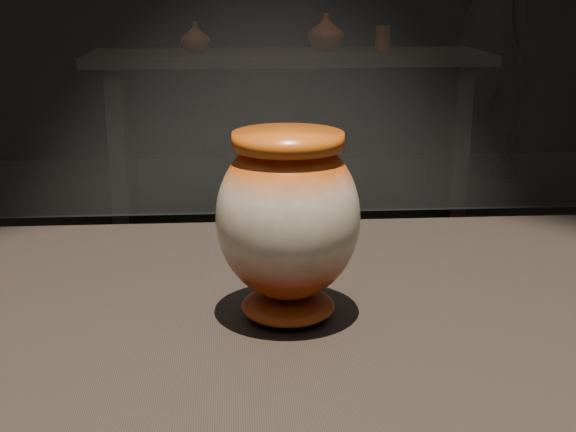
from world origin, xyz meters
name	(u,v)px	position (x,y,z in m)	size (l,w,h in m)	color
main_vase	(288,219)	(0.11, 0.04, 1.01)	(0.20, 0.20, 0.20)	maroon
back_shelf	(288,104)	(0.35, 3.33, 0.64)	(2.00, 0.60, 0.90)	black
back_vase_left	(195,37)	(-0.12, 3.32, 0.98)	(0.14, 0.14, 0.15)	#9C4A16
back_vase_mid	(326,32)	(0.54, 3.37, 0.99)	(0.18, 0.18, 0.19)	maroon
back_vase_right	(383,39)	(0.83, 3.35, 0.96)	(0.08, 0.08, 0.13)	#9C4A16
visitor	(488,37)	(1.67, 4.26, 0.90)	(0.66, 0.43, 1.81)	black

